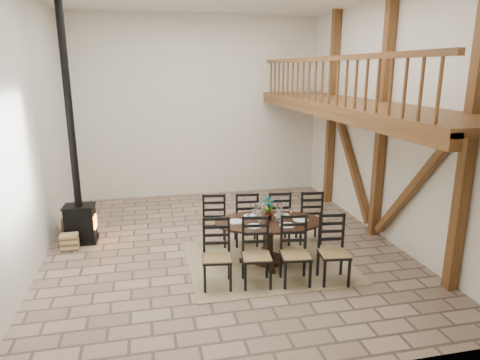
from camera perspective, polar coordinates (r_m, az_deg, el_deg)
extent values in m
plane|color=#9B8067|center=(8.94, -2.16, -8.89)|extent=(8.00, 8.00, 0.00)
cube|color=white|center=(12.20, -5.75, 9.55)|extent=(7.00, 0.02, 5.00)
cube|color=white|center=(4.45, 6.97, 0.65)|extent=(7.00, 0.02, 5.00)
cube|color=white|center=(8.38, -26.70, 5.78)|extent=(0.02, 8.00, 5.00)
cube|color=white|center=(9.53, 19.04, 7.42)|extent=(0.02, 8.00, 5.00)
cube|color=brown|center=(7.45, 28.21, 4.67)|extent=(0.18, 0.18, 5.00)
cube|color=brown|center=(9.47, 18.42, 7.43)|extent=(0.18, 0.18, 5.00)
cube|color=brown|center=(11.67, 12.12, 9.07)|extent=(0.18, 0.18, 5.00)
cube|color=brown|center=(8.63, 22.03, -0.99)|extent=(0.14, 2.16, 2.54)
cube|color=brown|center=(10.72, 14.57, 2.50)|extent=(0.14, 2.16, 2.54)
cube|color=brown|center=(9.44, 18.57, 9.23)|extent=(0.20, 7.80, 0.20)
cube|color=brown|center=(9.10, 14.87, 9.64)|extent=(1.60, 7.80, 0.12)
cube|color=brown|center=(8.81, 10.72, 9.07)|extent=(0.18, 7.80, 0.22)
cube|color=brown|center=(8.78, 11.04, 15.58)|extent=(0.09, 7.60, 0.09)
cube|color=brown|center=(8.78, 10.90, 12.84)|extent=(0.06, 7.60, 0.86)
cube|color=tan|center=(8.30, 3.73, -10.75)|extent=(3.00, 2.50, 0.02)
ellipsoid|color=black|center=(8.00, 3.82, -5.59)|extent=(2.15, 1.47, 0.04)
cylinder|color=black|center=(8.15, 3.77, -8.32)|extent=(0.20, 0.20, 0.75)
cylinder|color=black|center=(8.29, 3.73, -10.50)|extent=(0.62, 0.62, 0.06)
cube|color=olive|center=(7.21, -3.08, -10.34)|extent=(0.54, 0.52, 0.04)
cube|color=black|center=(7.32, -3.05, -12.28)|extent=(0.52, 0.52, 0.51)
cube|color=black|center=(7.27, -3.17, -7.43)|extent=(0.42, 0.10, 0.66)
cube|color=olive|center=(7.25, 2.23, -10.16)|extent=(0.54, 0.52, 0.04)
cube|color=black|center=(7.37, 2.21, -12.08)|extent=(0.52, 0.52, 0.51)
cube|color=black|center=(7.32, 2.05, -7.26)|extent=(0.42, 0.10, 0.66)
cube|color=olive|center=(7.36, 7.42, -9.89)|extent=(0.54, 0.52, 0.04)
cube|color=black|center=(7.48, 7.35, -11.80)|extent=(0.52, 0.52, 0.51)
cube|color=black|center=(7.43, 7.15, -7.05)|extent=(0.42, 0.10, 0.66)
cube|color=olive|center=(7.52, 12.41, -9.56)|extent=(0.54, 0.52, 0.04)
cube|color=black|center=(7.64, 12.30, -11.43)|extent=(0.52, 0.52, 0.51)
cube|color=black|center=(7.59, 12.08, -6.78)|extent=(0.42, 0.10, 0.66)
cube|color=olive|center=(8.83, -3.49, -5.52)|extent=(0.54, 0.52, 0.04)
cube|color=black|center=(8.93, -3.46, -7.16)|extent=(0.52, 0.52, 0.51)
cube|color=black|center=(8.53, -3.48, -4.04)|extent=(0.42, 0.10, 0.66)
cube|color=olive|center=(8.87, 0.80, -5.40)|extent=(0.54, 0.52, 0.04)
cube|color=black|center=(8.97, 0.80, -7.04)|extent=(0.52, 0.52, 0.51)
cube|color=black|center=(8.57, 0.95, -3.93)|extent=(0.42, 0.10, 0.66)
cube|color=olive|center=(8.96, 5.03, -5.25)|extent=(0.54, 0.52, 0.04)
cube|color=black|center=(9.06, 4.99, -6.88)|extent=(0.52, 0.52, 0.51)
cube|color=black|center=(8.66, 5.31, -3.79)|extent=(0.42, 0.10, 0.66)
cube|color=olive|center=(9.10, 9.15, -5.08)|extent=(0.54, 0.52, 0.04)
cube|color=black|center=(9.19, 9.08, -6.69)|extent=(0.52, 0.52, 0.51)
cube|color=black|center=(8.80, 9.56, -3.63)|extent=(0.42, 0.10, 0.66)
cube|color=white|center=(7.99, 3.82, -5.42)|extent=(1.63, 0.97, 0.01)
cube|color=white|center=(7.96, 3.83, -4.85)|extent=(1.03, 0.46, 0.18)
cylinder|color=white|center=(7.91, 2.42, -4.35)|extent=(0.12, 0.12, 0.34)
cylinder|color=white|center=(7.96, 5.26, -4.25)|extent=(0.12, 0.12, 0.34)
cylinder|color=white|center=(7.94, 2.41, -4.96)|extent=(0.06, 0.06, 0.16)
cylinder|color=white|center=(7.99, 5.24, -4.87)|extent=(0.06, 0.06, 0.16)
imported|color=#4C723F|center=(7.96, 3.79, -3.76)|extent=(0.26, 0.20, 0.46)
cube|color=black|center=(9.75, -20.30, -7.48)|extent=(0.66, 0.52, 0.10)
cube|color=black|center=(9.61, -20.51, -5.33)|extent=(0.61, 0.47, 0.68)
cube|color=#FF590C|center=(9.56, -18.73, -5.29)|extent=(0.04, 0.27, 0.27)
cube|color=black|center=(9.50, -20.70, -3.29)|extent=(0.65, 0.51, 0.04)
cylinder|color=black|center=(9.11, -21.90, 9.46)|extent=(0.15, 0.15, 4.18)
cylinder|color=brown|center=(10.35, -21.38, -5.64)|extent=(0.49, 0.49, 0.32)
cube|color=tan|center=(10.28, -21.48, -4.60)|extent=(0.26, 0.26, 0.09)
cube|color=tan|center=(9.36, -21.77, -7.67)|extent=(0.35, 0.25, 0.36)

